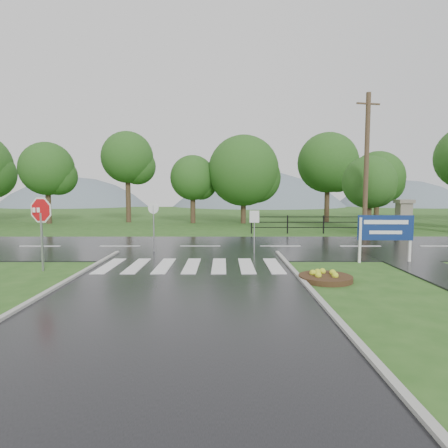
{
  "coord_description": "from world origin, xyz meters",
  "views": [
    {
      "loc": [
        1.16,
        -8.48,
        2.75
      ],
      "look_at": [
        1.18,
        6.0,
        1.5
      ],
      "focal_mm": 30.0,
      "sensor_mm": 36.0,
      "label": 1
    }
  ],
  "objects": [
    {
      "name": "entrance_tree_left",
      "position": [
        11.25,
        17.5,
        3.39
      ],
      "size": [
        3.64,
        3.64,
        5.24
      ],
      "color": "#3D2B1C",
      "rests_on": "ground"
    },
    {
      "name": "hills",
      "position": [
        3.49,
        65.0,
        -15.54
      ],
      "size": [
        102.0,
        48.0,
        48.0
      ],
      "color": "slate",
      "rests_on": "ground"
    },
    {
      "name": "main_road",
      "position": [
        0.0,
        10.0,
        0.0
      ],
      "size": [
        90.0,
        8.0,
        0.04
      ],
      "primitive_type": "cube",
      "color": "black",
      "rests_on": "ground"
    },
    {
      "name": "reg_sign_round",
      "position": [
        -2.0,
        8.33,
        1.45
      ],
      "size": [
        0.51,
        0.19,
        2.29
      ],
      "color": "#939399",
      "rests_on": "ground"
    },
    {
      "name": "ground",
      "position": [
        0.0,
        0.0,
        0.0
      ],
      "size": [
        120.0,
        120.0,
        0.0
      ],
      "primitive_type": "plane",
      "color": "#2A561C",
      "rests_on": "ground"
    },
    {
      "name": "curb_right",
      "position": [
        3.55,
        -4.0,
        0.0
      ],
      "size": [
        0.15,
        24.0,
        0.12
      ],
      "primitive_type": "cube",
      "color": "#A3A39B",
      "rests_on": "ground"
    },
    {
      "name": "walkway",
      "position": [
        8.5,
        4.0,
        0.0
      ],
      "size": [
        2.2,
        11.0,
        0.04
      ],
      "primitive_type": "cube",
      "color": "black",
      "rests_on": "ground"
    },
    {
      "name": "reg_sign_small",
      "position": [
        2.51,
        7.8,
        1.39
      ],
      "size": [
        0.41,
        0.16,
        1.93
      ],
      "color": "#939399",
      "rests_on": "ground"
    },
    {
      "name": "estate_billboard",
      "position": [
        7.41,
        5.86,
        1.27
      ],
      "size": [
        2.12,
        0.15,
        1.85
      ],
      "color": "silver",
      "rests_on": "ground"
    },
    {
      "name": "flower_bed",
      "position": [
        4.32,
        2.91,
        0.12
      ],
      "size": [
        1.64,
        1.64,
        0.33
      ],
      "color": "#332111",
      "rests_on": "ground"
    },
    {
      "name": "crosswalk",
      "position": [
        0.0,
        5.0,
        0.06
      ],
      "size": [
        6.5,
        2.8,
        0.02
      ],
      "color": "silver",
      "rests_on": "ground"
    },
    {
      "name": "treeline",
      "position": [
        1.0,
        24.0,
        0.0
      ],
      "size": [
        83.2,
        5.2,
        10.0
      ],
      "color": "#1F4D18",
      "rests_on": "ground"
    },
    {
      "name": "pillar_west",
      "position": [
        13.0,
        16.0,
        1.18
      ],
      "size": [
        1.0,
        1.0,
        2.24
      ],
      "color": "gray",
      "rests_on": "ground"
    },
    {
      "name": "utility_pole_east",
      "position": [
        10.25,
        15.5,
        4.55
      ],
      "size": [
        1.58,
        0.41,
        8.95
      ],
      "color": "#473523",
      "rests_on": "ground"
    },
    {
      "name": "stop_sign",
      "position": [
        -5.12,
        4.35,
        1.9
      ],
      "size": [
        1.16,
        0.39,
        2.73
      ],
      "color": "#939399",
      "rests_on": "ground"
    },
    {
      "name": "fence_west",
      "position": [
        7.75,
        16.0,
        0.72
      ],
      "size": [
        9.58,
        0.08,
        1.2
      ],
      "color": "black",
      "rests_on": "ground"
    }
  ]
}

